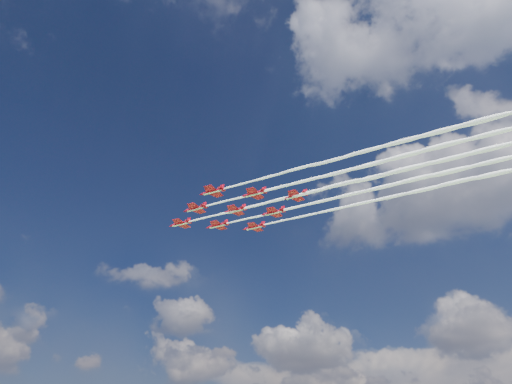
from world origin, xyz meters
TOP-DOWN VIEW (x-y plane):
  - jet_lead at (26.18, 8.70)m, footprint 103.87×20.05m
  - jet_row2_port at (38.34, 3.17)m, footprint 103.87×20.05m
  - jet_row2_starb at (36.10, 17.64)m, footprint 103.87×20.05m
  - jet_row3_port at (50.51, -2.35)m, footprint 103.87×20.05m
  - jet_row3_centre at (48.27, 12.12)m, footprint 103.87×20.05m
  - jet_row3_starb at (46.03, 26.58)m, footprint 103.87×20.05m
  - jet_row4_port at (60.43, 6.60)m, footprint 103.87×20.05m
  - jet_row4_starb at (58.19, 21.06)m, footprint 103.87×20.05m
  - jet_tail at (70.36, 15.54)m, footprint 103.87×20.05m

SIDE VIEW (x-z plane):
  - jet_lead at x=26.18m, z-range 82.27..84.58m
  - jet_row2_port at x=38.34m, z-range 82.27..84.58m
  - jet_row2_starb at x=36.10m, z-range 82.27..84.58m
  - jet_row3_port at x=50.51m, z-range 82.27..84.58m
  - jet_row3_centre at x=48.27m, z-range 82.27..84.58m
  - jet_row3_starb at x=46.03m, z-range 82.27..84.58m
  - jet_row4_port at x=60.43m, z-range 82.27..84.58m
  - jet_row4_starb at x=58.19m, z-range 82.27..84.58m
  - jet_tail at x=70.36m, z-range 82.27..84.58m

